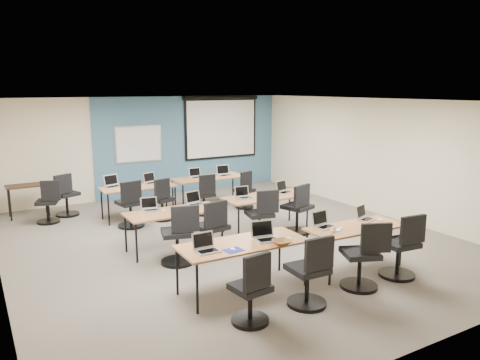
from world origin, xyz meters
TOP-DOWN VIEW (x-y plane):
  - floor at (0.00, 0.00)m, footprint 8.00×9.00m
  - ceiling at (0.00, 0.00)m, footprint 8.00×9.00m
  - wall_back at (0.00, 4.50)m, footprint 8.00×0.04m
  - wall_front at (0.00, -4.50)m, footprint 8.00×0.04m
  - wall_right at (4.00, 0.00)m, footprint 0.04×9.00m
  - blue_accent_panel at (1.25, 4.47)m, footprint 5.50×0.04m
  - whiteboard at (-0.30, 4.43)m, footprint 1.28×0.03m
  - projector_screen at (2.20, 4.41)m, footprint 2.40×0.10m
  - training_table_front_left at (-0.93, -2.10)m, footprint 1.91×0.80m
  - training_table_front_right at (1.06, -2.33)m, footprint 1.66×0.69m
  - training_table_mid_left at (-1.11, 0.06)m, footprint 1.77×0.74m
  - training_table_mid_right at (1.00, 0.21)m, footprint 1.81×0.75m
  - training_table_back_left at (-0.99, 2.45)m, footprint 1.66×0.69m
  - training_table_back_right at (0.91, 2.66)m, footprint 1.84×0.77m
  - laptop_0 at (-1.55, -2.13)m, footprint 0.32×0.27m
  - mouse_0 at (-1.21, -2.29)m, footprint 0.08×0.11m
  - task_chair_0 at (-1.35, -3.03)m, footprint 0.49×0.49m
  - laptop_1 at (-0.56, -2.14)m, footprint 0.36×0.30m
  - mouse_1 at (-0.26, -2.31)m, footprint 0.08×0.11m
  - task_chair_1 at (-0.42, -3.01)m, footprint 0.55×0.55m
  - laptop_2 at (0.59, -2.08)m, footprint 0.33×0.28m
  - mouse_2 at (0.76, -2.30)m, footprint 0.08×0.10m
  - task_chair_2 at (0.63, -2.95)m, footprint 0.59×0.56m
  - laptop_3 at (1.48, -2.10)m, footprint 0.31×0.26m
  - mouse_3 at (1.67, -2.28)m, footprint 0.09×0.12m
  - task_chair_3 at (1.45, -2.95)m, footprint 0.57×0.57m
  - laptop_4 at (-1.46, 0.33)m, footprint 0.30×0.26m
  - mouse_4 at (-1.28, 0.13)m, footprint 0.07×0.10m
  - task_chair_4 at (-1.33, -0.67)m, footprint 0.58×0.57m
  - laptop_5 at (-0.58, 0.31)m, footprint 0.32×0.28m
  - mouse_5 at (-0.36, 0.15)m, footprint 0.08×0.11m
  - task_chair_5 at (-0.68, -0.64)m, footprint 0.56×0.56m
  - laptop_6 at (0.51, 0.30)m, footprint 0.30×0.26m
  - mouse_6 at (0.83, 0.02)m, footprint 0.06×0.09m
  - task_chair_6 at (0.55, -0.31)m, footprint 0.54×0.54m
  - laptop_7 at (1.50, 0.29)m, footprint 0.33×0.28m
  - mouse_7 at (1.68, 0.13)m, footprint 0.06×0.09m
  - task_chair_7 at (1.43, -0.33)m, footprint 0.59×0.58m
  - laptop_8 at (-1.50, 2.75)m, footprint 0.35×0.30m
  - mouse_8 at (-1.33, 2.47)m, footprint 0.09×0.12m
  - task_chair_8 at (-1.39, 1.81)m, footprint 0.56×0.56m
  - laptop_9 at (-0.62, 2.68)m, footprint 0.32×0.27m
  - mouse_9 at (-0.37, 2.51)m, footprint 0.07×0.10m
  - task_chair_9 at (-0.61, 1.98)m, footprint 0.50×0.49m
  - laptop_10 at (0.60, 2.77)m, footprint 0.31×0.27m
  - mouse_10 at (0.83, 2.43)m, footprint 0.10×0.12m
  - task_chair_10 at (0.42, 1.93)m, footprint 0.49×0.49m
  - laptop_11 at (1.35, 2.66)m, footprint 0.35×0.30m
  - mouse_11 at (1.74, 2.48)m, footprint 0.08×0.10m
  - task_chair_11 at (1.54, 1.96)m, footprint 0.47×0.46m
  - blue_mousepad at (-1.21, -2.31)m, footprint 0.27×0.23m
  - snack_bowl at (-0.49, -2.45)m, footprint 0.35×0.35m
  - snack_plate at (0.64, -2.32)m, footprint 0.20×0.20m
  - coffee_cup at (0.54, -2.39)m, footprint 0.07×0.07m
  - utility_table at (-3.16, 3.84)m, footprint 0.91×0.51m
  - spare_chair_a at (-2.41, 3.45)m, footprint 0.57×0.53m
  - spare_chair_b at (-2.85, 3.03)m, footprint 0.51×0.49m

SIDE VIEW (x-z plane):
  - floor at x=0.00m, z-range -0.01..0.01m
  - task_chair_11 at x=1.54m, z-range -0.09..0.86m
  - task_chair_0 at x=-1.35m, z-range -0.09..0.89m
  - spare_chair_b at x=-2.85m, z-range -0.09..0.89m
  - task_chair_9 at x=-0.61m, z-range -0.09..0.89m
  - task_chair_10 at x=0.42m, z-range -0.09..0.89m
  - spare_chair_a at x=-2.41m, z-range -0.09..0.93m
  - task_chair_6 at x=0.55m, z-range -0.09..0.93m
  - task_chair_1 at x=-0.42m, z-range -0.09..0.94m
  - task_chair_2 at x=0.63m, z-range -0.09..0.95m
  - task_chair_8 at x=-1.39m, z-range -0.09..0.95m
  - task_chair_5 at x=-0.68m, z-range -0.09..0.95m
  - task_chair_3 at x=1.45m, z-range -0.09..0.96m
  - task_chair_4 at x=-1.33m, z-range -0.09..0.96m
  - task_chair_7 at x=1.43m, z-range -0.09..0.96m
  - utility_table at x=-3.16m, z-range 0.28..1.03m
  - training_table_front_right at x=1.06m, z-range 0.32..1.05m
  - training_table_back_left at x=-0.99m, z-range 0.32..1.05m
  - training_table_mid_left at x=-1.11m, z-range 0.32..1.05m
  - training_table_mid_right at x=1.00m, z-range 0.32..1.05m
  - training_table_back_right at x=0.91m, z-range 0.32..1.05m
  - training_table_front_left at x=-0.93m, z-range 0.32..1.05m
  - blue_mousepad at x=-1.21m, z-range 0.73..0.74m
  - snack_plate at x=0.64m, z-range 0.73..0.74m
  - mouse_6 at x=0.83m, z-range 0.73..0.76m
  - mouse_7 at x=1.68m, z-range 0.73..0.76m
  - mouse_9 at x=-0.37m, z-range 0.73..0.76m
  - mouse_2 at x=0.76m, z-range 0.73..0.76m
  - mouse_11 at x=1.74m, z-range 0.73..0.76m
  - mouse_4 at x=-1.28m, z-range 0.72..0.76m
  - mouse_0 at x=-1.21m, z-range 0.72..0.76m
  - mouse_3 at x=1.67m, z-range 0.72..0.76m
  - mouse_5 at x=-0.36m, z-range 0.72..0.76m
  - mouse_8 at x=-1.33m, z-range 0.72..0.76m
  - mouse_1 at x=-0.26m, z-range 0.72..0.76m
  - mouse_10 at x=0.83m, z-range 0.72..0.76m
  - snack_bowl at x=-0.49m, z-range 0.73..0.81m
  - coffee_cup at x=0.54m, z-range 0.74..0.80m
  - laptop_4 at x=-1.46m, z-range 0.67..0.90m
  - laptop_6 at x=0.51m, z-range 0.67..0.91m
  - laptop_3 at x=1.48m, z-range 0.67..0.91m
  - laptop_10 at x=0.60m, z-range 0.67..0.91m
  - laptop_9 at x=-0.62m, z-range 0.67..0.91m
  - laptop_0 at x=-1.55m, z-range 0.67..0.91m
  - laptop_5 at x=-0.58m, z-range 0.67..0.92m
  - laptop_2 at x=0.59m, z-range 0.67..0.92m
  - laptop_7 at x=1.50m, z-range 0.67..0.92m
  - laptop_11 at x=1.35m, z-range 0.66..0.93m
  - laptop_8 at x=-1.50m, z-range 0.66..0.93m
  - laptop_1 at x=-0.56m, z-range 0.66..0.93m
  - wall_back at x=0.00m, z-range 0.00..2.70m
  - wall_front at x=0.00m, z-range 0.00..2.70m
  - wall_right at x=4.00m, z-range 0.00..2.70m
  - blue_accent_panel at x=1.25m, z-range 0.00..2.70m
  - whiteboard at x=-0.30m, z-range 0.96..1.94m
  - projector_screen at x=2.20m, z-range 0.98..2.80m
  - ceiling at x=0.00m, z-range 2.69..2.71m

